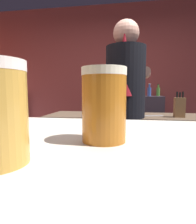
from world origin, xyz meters
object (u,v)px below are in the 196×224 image
(bottle_hot_sauce, at_px, (126,91))
(bottle_vinegar, at_px, (149,91))
(chefs_knife, at_px, (152,116))
(pint_glass_near, at_px, (104,105))
(bartender, at_px, (125,107))
(bottle_olive_oil, at_px, (158,91))
(mixing_bowl, at_px, (94,113))
(knife_block, at_px, (179,107))
(mini_fridge, at_px, (3,125))

(bottle_hot_sauce, distance_m, bottle_vinegar, 0.39)
(chefs_knife, xyz_separation_m, pint_glass_near, (-0.29, -1.74, 0.24))
(bartender, distance_m, bottle_olive_oil, 1.82)
(bottle_olive_oil, distance_m, bottle_hot_sauce, 0.56)
(mixing_bowl, distance_m, bottle_olive_oil, 1.60)
(mixing_bowl, xyz_separation_m, bottle_olive_oil, (0.87, 1.32, 0.24))
(bartender, height_order, mixing_bowl, bartender)
(knife_block, xyz_separation_m, chefs_knife, (-0.26, 0.04, -0.10))
(mixing_bowl, distance_m, pint_glass_near, 1.80)
(mini_fridge, distance_m, mixing_bowl, 2.21)
(bartender, height_order, bottle_hot_sauce, bartender)
(pint_glass_near, bearing_deg, chefs_knife, 80.50)
(chefs_knife, bearing_deg, pint_glass_near, -117.22)
(pint_glass_near, distance_m, bottle_olive_oil, 3.12)
(mini_fridge, xyz_separation_m, bottle_olive_oil, (2.77, 0.26, 0.62))
(knife_block, bearing_deg, bottle_olive_oil, 90.76)
(chefs_knife, relative_size, bottle_vinegar, 1.16)
(knife_block, distance_m, mixing_bowl, 0.90)
(mini_fridge, distance_m, bottle_hot_sauce, 2.32)
(mini_fridge, distance_m, bartender, 2.73)
(chefs_knife, height_order, bottle_hot_sauce, bottle_hot_sauce)
(bottle_olive_oil, relative_size, bottle_hot_sauce, 0.86)
(bartender, bearing_deg, mixing_bowl, 45.75)
(bartender, relative_size, knife_block, 6.74)
(bottle_hot_sauce, relative_size, bottle_vinegar, 1.15)
(knife_block, height_order, bottle_hot_sauce, bottle_hot_sauce)
(bottle_vinegar, bearing_deg, pint_glass_near, -97.26)
(mini_fridge, relative_size, mixing_bowl, 6.58)
(knife_block, bearing_deg, mixing_bowl, 176.48)
(bottle_hot_sauce, xyz_separation_m, bottle_vinegar, (0.39, -0.05, -0.01))
(mixing_bowl, xyz_separation_m, pint_glass_near, (0.34, -1.75, 0.22))
(chefs_knife, distance_m, bottle_olive_oil, 1.37)
(bartender, xyz_separation_m, pint_glass_near, (-0.01, -1.34, 0.12))
(mini_fridge, distance_m, knife_block, 3.04)
(chefs_knife, xyz_separation_m, bottle_vinegar, (0.08, 1.18, 0.26))
(knife_block, bearing_deg, bottle_hot_sauce, 113.99)
(bottle_hot_sauce, bearing_deg, bottle_vinegar, -7.48)
(bartender, distance_m, mixing_bowl, 0.55)
(mixing_bowl, relative_size, chefs_knife, 0.69)
(pint_glass_near, xyz_separation_m, bottle_olive_oil, (0.54, 3.07, 0.02))
(bottle_olive_oil, bearing_deg, mini_fridge, -174.55)
(mini_fridge, height_order, pint_glass_near, pint_glass_near)
(mini_fridge, height_order, bottle_olive_oil, bottle_olive_oil)
(bartender, xyz_separation_m, bottle_vinegar, (0.36, 1.58, 0.14))
(mixing_bowl, bearing_deg, chefs_knife, -0.91)
(knife_block, relative_size, bottle_hot_sauce, 1.10)
(bottle_olive_oil, distance_m, bottle_vinegar, 0.22)
(bottle_vinegar, bearing_deg, bartender, -102.83)
(chefs_knife, xyz_separation_m, bottle_hot_sauce, (-0.31, 1.23, 0.27))
(pint_glass_near, relative_size, bottle_vinegar, 0.66)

